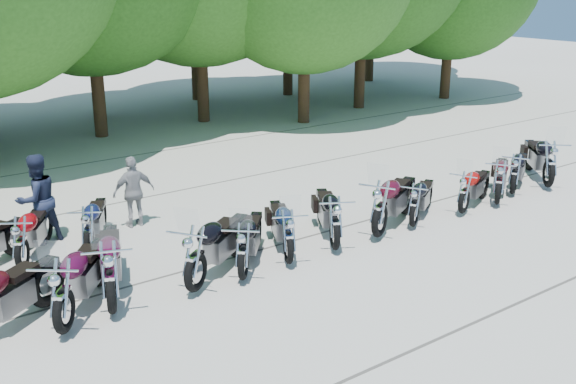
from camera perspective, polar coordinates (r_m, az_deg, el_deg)
ground at (r=12.94m, az=3.95°, el=-6.30°), size 90.00×90.00×0.00m
motorcycle_2 at (r=10.82m, az=-18.58°, el=-8.21°), size 2.14×2.43×1.41m
motorcycle_3 at (r=11.20m, az=-14.86°, el=-6.85°), size 1.69×2.65×1.44m
motorcycle_4 at (r=11.66m, az=-7.88°, el=-5.47°), size 2.49×2.02×1.41m
motorcycle_5 at (r=12.06m, az=-3.84°, el=-4.92°), size 1.97×2.10×1.25m
motorcycle_6 at (r=12.69m, az=0.03°, el=-3.68°), size 1.60×2.28×1.25m
motorcycle_7 at (r=13.34m, az=4.01°, el=-2.51°), size 1.77×2.34×1.30m
motorcycle_8 at (r=14.03m, az=7.80°, el=-1.29°), size 2.62×1.84×1.44m
motorcycle_9 at (r=14.82m, az=10.68°, el=-0.98°), size 2.05×1.59×1.15m
motorcycle_10 at (r=15.88m, az=14.73°, el=0.06°), size 2.16×1.36×1.17m
motorcycle_11 at (r=16.71m, az=17.45°, el=0.89°), size 2.25×1.85×1.28m
motorcycle_12 at (r=17.66m, az=18.65°, el=1.55°), size 2.19×1.61×1.21m
motorcycle_13 at (r=18.47m, az=21.29°, el=2.33°), size 2.26×2.44×1.44m
motorcycle_15 at (r=13.37m, az=-21.71°, el=-3.93°), size 1.72×2.19×1.23m
motorcycle_16 at (r=13.61m, az=-16.56°, el=-3.08°), size 1.59×2.14×1.18m
rider_1 at (r=14.61m, az=-20.46°, el=-0.59°), size 1.07×0.93×1.88m
rider_2 at (r=15.04m, az=-12.92°, el=0.03°), size 0.95×0.44×1.59m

